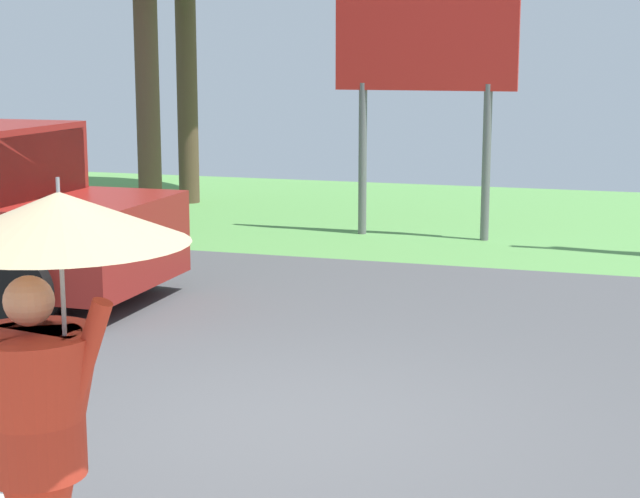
# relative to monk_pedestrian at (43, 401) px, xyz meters

# --- Properties ---
(ground_plane) EXTENTS (40.00, 22.00, 0.20)m
(ground_plane) POSITION_rel_monk_pedestrian_xyz_m (0.08, 5.97, -1.19)
(ground_plane) COLOR #4C4C4F
(monk_pedestrian) EXTENTS (1.13, 1.10, 2.13)m
(monk_pedestrian) POSITION_rel_monk_pedestrian_xyz_m (0.00, 0.00, 0.00)
(monk_pedestrian) COLOR #B22D1E
(monk_pedestrian) RESTS_ON ground_plane
(roadside_billboard) EXTENTS (2.60, 0.12, 3.50)m
(roadside_billboard) POSITION_rel_monk_pedestrian_xyz_m (-0.60, 10.99, 1.40)
(roadside_billboard) COLOR slate
(roadside_billboard) RESTS_ON ground_plane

